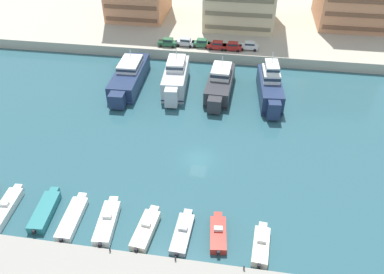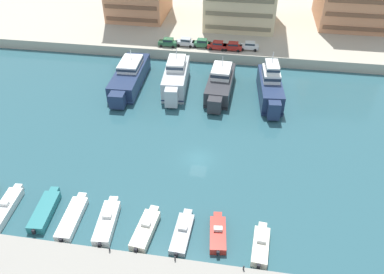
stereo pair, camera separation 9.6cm
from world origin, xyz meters
name	(u,v)px [view 1 (the left image)]	position (x,y,z in m)	size (l,w,h in m)	color
ground_plane	(198,159)	(0.00, 0.00, 0.00)	(400.00, 400.00, 0.00)	#2D5B66
quay_promenade	(231,6)	(0.00, 67.20, 1.12)	(180.00, 70.00, 2.24)	#BCB29E
yacht_navy_far_left	(129,76)	(-16.54, 20.26, 1.80)	(5.40, 18.54, 6.20)	navy
yacht_silver_left	(176,78)	(-7.29, 20.34, 2.27)	(5.07, 15.41, 7.26)	silver
yacht_charcoal_mid_left	(220,83)	(1.29, 20.10, 1.86)	(4.90, 15.84, 6.46)	#333338
yacht_navy_center_left	(270,87)	(10.57, 19.35, 2.42)	(4.91, 15.51, 8.36)	navy
motorboat_white_left	(5,210)	(-22.94, -14.16, 0.53)	(2.40, 8.37, 1.45)	white
motorboat_teal_mid_left	(45,210)	(-17.78, -13.51, 0.53)	(2.63, 7.49, 1.06)	teal
motorboat_white_center_left	(73,217)	(-13.92, -13.96, 0.43)	(2.30, 7.75, 0.88)	white
motorboat_white_center	(107,222)	(-9.35, -14.02, 0.55)	(2.62, 7.60, 1.50)	white
motorboat_cream_center_right	(146,229)	(-4.35, -14.41, 0.53)	(2.54, 6.91, 1.41)	beige
motorboat_grey_mid_right	(183,232)	(0.10, -14.10, 0.37)	(2.18, 7.00, 1.10)	#9EA3A8
motorboat_red_right	(218,233)	(4.34, -13.68, 0.49)	(2.42, 6.09, 1.37)	red
motorboat_cream_far_right	(261,245)	(9.43, -14.60, 0.51)	(2.17, 6.27, 1.40)	beige
car_green_far_left	(168,42)	(-11.74, 34.38, 3.21)	(4.12, 1.96, 1.80)	#2D6642
car_silver_left	(185,42)	(-7.94, 35.12, 3.21)	(4.19, 2.10, 1.80)	#B7BCC1
car_green_mid_left	(201,43)	(-4.32, 35.09, 3.21)	(4.14, 2.01, 1.80)	#2D6642
car_red_center_left	(217,45)	(-0.76, 34.46, 3.21)	(4.18, 2.09, 1.80)	red
car_red_center	(232,46)	(2.57, 34.43, 3.21)	(4.13, 1.98, 1.80)	red
car_white_center_right	(249,45)	(6.13, 35.26, 3.21)	(4.12, 1.96, 1.80)	white
bollard_west	(110,249)	(-7.61, -18.11, 0.90)	(0.20, 0.20, 0.61)	#2D2D33
bollard_west_mid	(175,258)	(-0.01, -18.11, 0.90)	(0.20, 0.20, 0.61)	#2D2D33
bollard_east_mid	(244,268)	(7.59, -18.11, 0.90)	(0.20, 0.20, 0.61)	#2D2D33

